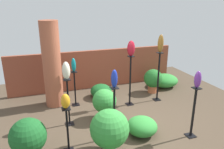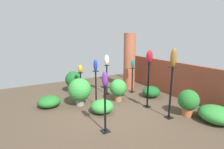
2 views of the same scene
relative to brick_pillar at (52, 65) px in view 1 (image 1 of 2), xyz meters
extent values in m
plane|color=#4C3D2D|center=(1.44, -1.73, -1.19)|extent=(8.00, 8.00, 0.00)
cube|color=brown|center=(1.44, 0.95, -0.54)|extent=(5.60, 0.12, 1.30)
cylinder|color=#9E5138|center=(0.00, 0.00, 0.00)|extent=(0.50, 0.50, 2.37)
cube|color=black|center=(2.93, -0.68, -1.18)|extent=(0.20, 0.20, 0.01)
cube|color=black|center=(2.93, -0.68, -0.46)|extent=(0.04, 0.04, 1.46)
cube|color=black|center=(2.93, -0.68, 0.26)|extent=(0.16, 0.16, 0.02)
cube|color=black|center=(0.55, -0.23, -1.18)|extent=(0.20, 0.20, 0.01)
cube|color=black|center=(0.55, -0.23, -0.68)|extent=(0.04, 0.04, 1.00)
cube|color=black|center=(0.55, -0.23, -0.19)|extent=(0.16, 0.16, 0.01)
cube|color=black|center=(2.03, -0.70, -1.18)|extent=(0.20, 0.20, 0.01)
cube|color=black|center=(2.03, -0.70, -0.47)|extent=(0.04, 0.04, 1.43)
cube|color=black|center=(2.03, -0.70, 0.24)|extent=(0.16, 0.16, 0.02)
cube|color=black|center=(1.07, -2.08, -1.18)|extent=(0.20, 0.20, 0.01)
cube|color=black|center=(1.07, -2.08, -0.60)|extent=(0.04, 0.04, 1.17)
cube|color=black|center=(1.07, -2.08, -0.03)|extent=(0.16, 0.16, 0.02)
cube|color=black|center=(0.06, -2.24, -0.72)|extent=(0.04, 0.04, 0.94)
cube|color=black|center=(0.06, -2.24, -0.25)|extent=(0.16, 0.16, 0.01)
cube|color=black|center=(2.68, -2.59, -1.18)|extent=(0.20, 0.20, 0.01)
cube|color=black|center=(2.68, -2.59, -0.62)|extent=(0.04, 0.04, 1.14)
cube|color=black|center=(2.68, -2.59, -0.05)|extent=(0.16, 0.16, 0.02)
cube|color=black|center=(0.23, -1.23, -1.18)|extent=(0.20, 0.20, 0.01)
cube|color=black|center=(0.23, -1.23, -0.61)|extent=(0.04, 0.04, 1.15)
cube|color=black|center=(0.23, -1.23, -0.04)|extent=(0.16, 0.16, 0.02)
ellipsoid|color=brown|center=(2.93, -0.68, 0.53)|extent=(0.16, 0.16, 0.51)
ellipsoid|color=#0F727A|center=(0.55, -0.23, 0.01)|extent=(0.13, 0.14, 0.38)
ellipsoid|color=maroon|center=(2.03, -0.70, 0.45)|extent=(0.21, 0.19, 0.42)
ellipsoid|color=#192D9E|center=(1.07, -2.08, 0.17)|extent=(0.13, 0.13, 0.38)
ellipsoid|color=orange|center=(0.06, -2.24, -0.10)|extent=(0.17, 0.17, 0.29)
ellipsoid|color=#6B2D8C|center=(2.68, -2.59, 0.13)|extent=(0.14, 0.14, 0.36)
ellipsoid|color=beige|center=(0.23, -1.23, 0.17)|extent=(0.18, 0.19, 0.41)
cylinder|color=#B25B38|center=(3.09, -0.11, -1.07)|extent=(0.29, 0.29, 0.23)
sphere|color=#236B28|center=(3.09, -0.11, -0.71)|extent=(0.59, 0.59, 0.59)
sphere|color=#195923|center=(-0.64, -2.30, -0.65)|extent=(0.66, 0.66, 0.66)
cylinder|color=gray|center=(0.81, -2.55, -1.07)|extent=(0.27, 0.27, 0.22)
sphere|color=#338C38|center=(0.81, -2.55, -0.64)|extent=(0.75, 0.75, 0.75)
cylinder|color=#936B4C|center=(1.11, -1.25, -1.07)|extent=(0.25, 0.25, 0.24)
sphere|color=#338C38|center=(1.11, -1.25, -0.70)|extent=(0.60, 0.60, 0.60)
ellipsoid|color=#338C38|center=(1.69, -2.17, -0.99)|extent=(0.68, 0.68, 0.39)
ellipsoid|color=#195923|center=(1.39, 0.05, -0.98)|extent=(0.65, 0.65, 0.41)
ellipsoid|color=#338C38|center=(3.73, 0.21, -0.97)|extent=(0.95, 0.83, 0.44)
camera|label=1|loc=(-0.31, -5.95, 1.61)|focal=35.00mm
camera|label=2|loc=(6.09, -4.35, 1.10)|focal=28.00mm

